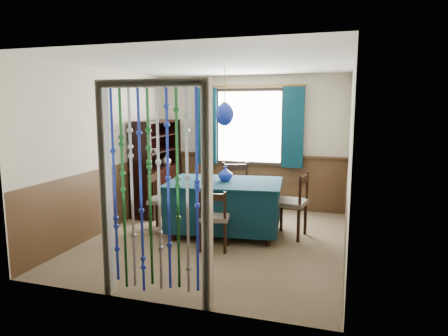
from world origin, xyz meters
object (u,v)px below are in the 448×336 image
(vase_sideboard, at_px, (166,159))
(dining_table, at_px, (225,204))
(chair_right, at_px, (292,203))
(bowl_shelf, at_px, (154,150))
(pendant_lamp, at_px, (225,114))
(chair_near, at_px, (214,218))
(chair_far, at_px, (236,190))
(vase_table, at_px, (225,174))
(sideboard, at_px, (157,180))
(chair_left, at_px, (162,200))

(vase_sideboard, bearing_deg, dining_table, -38.04)
(chair_right, xyz_separation_m, bowl_shelf, (-2.52, 0.53, 0.66))
(pendant_lamp, relative_size, vase_sideboard, 4.06)
(chair_near, bearing_deg, chair_right, 32.47)
(chair_far, height_order, chair_right, chair_far)
(bowl_shelf, distance_m, vase_sideboard, 0.56)
(chair_near, bearing_deg, vase_table, 84.72)
(bowl_shelf, bearing_deg, vase_table, -22.57)
(sideboard, relative_size, bowl_shelf, 8.52)
(dining_table, relative_size, chair_left, 2.00)
(sideboard, height_order, pendant_lamp, pendant_lamp)
(chair_near, relative_size, bowl_shelf, 4.24)
(vase_sideboard, bearing_deg, vase_table, -36.85)
(pendant_lamp, height_order, vase_table, pendant_lamp)
(dining_table, bearing_deg, chair_left, -178.95)
(chair_right, height_order, vase_table, vase_table)
(bowl_shelf, xyz_separation_m, vase_sideboard, (0.00, 0.51, -0.23))
(vase_table, bearing_deg, bowl_shelf, 157.43)
(chair_left, bearing_deg, chair_far, 124.18)
(dining_table, distance_m, sideboard, 1.83)
(chair_left, relative_size, vase_table, 4.41)
(sideboard, height_order, vase_table, sideboard)
(chair_left, xyz_separation_m, bowl_shelf, (-0.55, 0.82, 0.69))
(chair_near, distance_m, sideboard, 2.31)
(sideboard, bearing_deg, vase_table, -29.44)
(pendant_lamp, relative_size, vase_table, 4.14)
(dining_table, height_order, chair_left, chair_left)
(chair_right, distance_m, pendant_lamp, 1.65)
(chair_far, bearing_deg, pendant_lamp, 74.50)
(vase_table, distance_m, vase_sideboard, 1.90)
(chair_right, relative_size, sideboard, 0.58)
(dining_table, bearing_deg, vase_table, 89.12)
(pendant_lamp, relative_size, bowl_shelf, 4.32)
(chair_left, relative_size, pendant_lamp, 1.07)
(chair_right, bearing_deg, vase_table, 104.19)
(dining_table, relative_size, vase_table, 8.81)
(vase_sideboard, bearing_deg, chair_left, -67.65)
(dining_table, xyz_separation_m, bowl_shelf, (-1.52, 0.69, 0.71))
(chair_right, xyz_separation_m, vase_table, (-1.00, -0.10, 0.40))
(vase_sideboard, bearing_deg, chair_far, -15.57)
(pendant_lamp, bearing_deg, bowl_shelf, 155.77)
(chair_near, height_order, chair_right, chair_right)
(chair_near, distance_m, chair_right, 1.27)
(chair_far, xyz_separation_m, vase_table, (0.04, -0.73, 0.40))
(pendant_lamp, distance_m, bowl_shelf, 1.79)
(pendant_lamp, bearing_deg, chair_far, 93.21)
(chair_left, bearing_deg, sideboard, -160.33)
(chair_left, height_order, pendant_lamp, pendant_lamp)
(sideboard, height_order, vase_sideboard, sideboard)
(bowl_shelf, bearing_deg, chair_left, -56.42)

